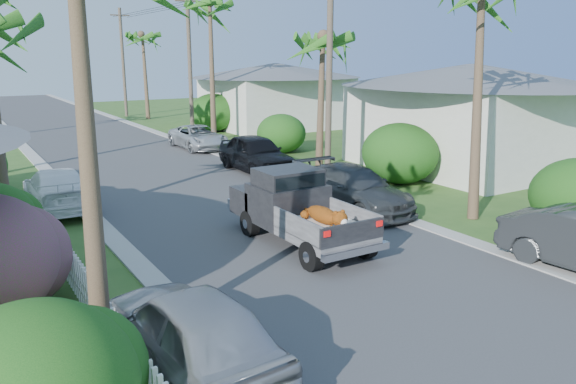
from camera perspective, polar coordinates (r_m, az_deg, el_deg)
ground at (r=11.32m, az=19.85°, el=-14.47°), size 120.00×120.00×0.00m
road at (r=32.45m, az=-16.83°, el=3.99°), size 8.00×100.00×0.02m
curb_left at (r=31.66m, az=-24.35°, el=3.15°), size 0.60×100.00×0.06m
curb_right at (r=33.78m, az=-9.76°, el=4.78°), size 0.60×100.00×0.06m
pickup_truck at (r=15.93m, az=0.52°, el=-1.48°), size 1.98×5.12×2.06m
parked_car_rm at (r=19.32m, az=6.59°, el=0.32°), size 2.08×5.08×1.47m
parked_car_rf at (r=25.48m, az=-3.26°, el=3.89°), size 2.12×4.96×1.67m
parked_car_rd at (r=32.27m, az=-9.10°, el=5.50°), size 2.18×4.70×1.30m
parked_car_ln at (r=9.70m, az=-9.85°, el=-13.72°), size 2.10×4.56×1.51m
parked_car_lf at (r=20.82m, az=-22.35°, el=0.26°), size 2.22×4.97×1.41m
palm_r_b at (r=25.63m, az=3.45°, el=15.43°), size 4.40×4.40×7.20m
palm_r_c at (r=35.16m, az=-7.95°, el=18.40°), size 4.40×4.40×9.40m
palm_r_d at (r=48.28m, az=-14.53°, el=15.18°), size 4.40×4.40×8.00m
shrub_r_b at (r=23.59m, az=11.28°, el=3.87°), size 3.00×3.30×2.50m
shrub_r_c at (r=30.59m, az=-0.69°, el=5.98°), size 2.60×2.86×2.10m
shrub_r_d at (r=39.62m, az=-7.58°, el=8.01°), size 3.20×3.52×2.60m
picket_fence at (r=12.60m, az=-20.07°, el=-9.02°), size 0.10×11.00×1.00m
house_right_near at (r=27.87m, az=17.92°, el=6.98°), size 8.00×9.00×4.80m
house_right_far at (r=41.83m, az=-1.27°, el=9.56°), size 9.00×8.00×4.60m
utility_pole_b at (r=23.41m, az=4.22°, el=12.27°), size 1.60×0.26×9.00m
utility_pole_c at (r=36.65m, az=-9.94°, el=12.64°), size 1.60×0.26×9.00m
utility_pole_d at (r=50.88m, az=-16.41°, el=12.56°), size 1.60×0.26×9.00m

